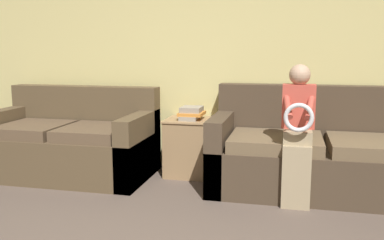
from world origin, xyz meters
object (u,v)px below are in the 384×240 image
Objects in this scene: couch_main at (324,155)px; child_left_seated at (298,128)px; side_shelf at (191,146)px; couch_side at (72,144)px; book_stack at (191,113)px.

child_left_seated is (-0.25, -0.41, 0.32)m from couch_main.
couch_main is 1.32m from side_shelf.
side_shelf is at bearing 12.39° from couch_side.
book_stack is at bearing -13.27° from side_shelf.
side_shelf is at bearing 166.73° from book_stack.
book_stack reaches higher than side_shelf.
book_stack is at bearing 149.88° from child_left_seated.
child_left_seated is 3.89× the size of book_stack.
book_stack is (1.21, 0.26, 0.33)m from couch_side.
child_left_seated reaches higher than side_shelf.
couch_side is at bearing -167.72° from book_stack.
couch_main is 2.51m from couch_side.
child_left_seated reaches higher than couch_main.
side_shelf is (-1.30, 0.20, -0.03)m from couch_main.
couch_side is at bearing -178.51° from couch_main.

